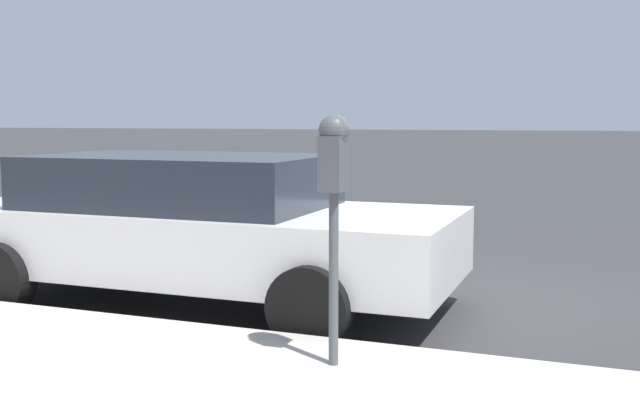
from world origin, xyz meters
TOP-DOWN VIEW (x-y plane):
  - ground_plane at (0.00, 0.00)m, footprint 220.00×220.00m
  - parking_meter at (-2.74, 0.45)m, footprint 0.21×0.19m
  - car_white at (-1.07, 2.41)m, footprint 2.11×4.70m

SIDE VIEW (x-z plane):
  - ground_plane at x=0.00m, z-range 0.00..0.00m
  - car_white at x=-1.07m, z-range 0.05..1.43m
  - parking_meter at x=-2.74m, z-range 0.59..2.14m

